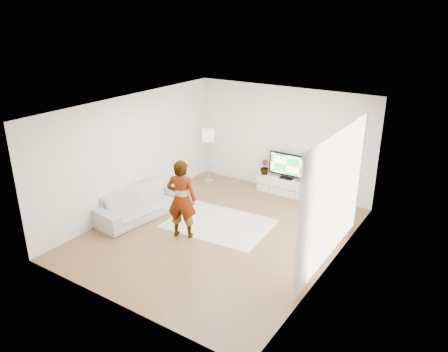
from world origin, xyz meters
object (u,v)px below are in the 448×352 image
Objects in this scene: media_console at (285,186)px; floor_lamp at (208,137)px; television at (287,165)px; rug at (219,224)px; player at (182,199)px; sofa at (141,204)px.

media_console is 0.99× the size of floor_lamp.
rug is (-0.50, -2.45, -0.80)m from television.
player is at bearing -64.78° from floor_lamp.
media_console is 0.59m from television.
media_console is 2.52m from floor_lamp.
player is at bearing -91.42° from sofa.
rug is at bearing -61.94° from sofa.
media_console is 0.87× the size of player.
rug is at bearing -49.84° from floor_lamp.
television is 3.90m from sofa.
media_console is at bearing -28.97° from sofa.
player is 3.31m from floor_lamp.
floor_lamp is (0.03, 2.75, 0.96)m from sofa.
player is (-0.85, -3.32, 0.67)m from media_console.
television is at bearing -28.73° from sofa.
floor_lamp is (-2.25, -0.37, 0.48)m from television.
player is at bearing -104.38° from media_console.
sofa is at bearing -90.69° from floor_lamp.
rug is 1.30m from player.
television reaches higher than media_console.
floor_lamp reaches higher than sofa.
floor_lamp reaches higher than rug.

